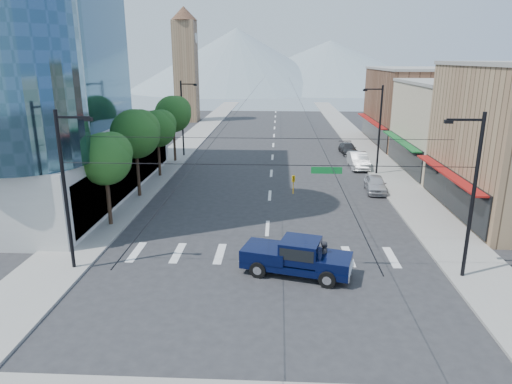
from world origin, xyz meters
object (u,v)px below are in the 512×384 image
parked_car_far (348,149)px  pedestrian (325,258)px  parked_car_near (375,184)px  pickup_truck (296,256)px  parked_car_mid (358,160)px

parked_car_far → pedestrian: bearing=-103.8°
parked_car_near → pickup_truck: bearing=-111.6°
parked_car_near → parked_car_far: (0.00, 16.88, -0.07)m
pickup_truck → parked_car_mid: pickup_truck is taller
parked_car_near → parked_car_mid: (0.00, 9.24, 0.12)m
pedestrian → parked_car_near: size_ratio=0.46×
pickup_truck → parked_car_near: 18.27m
pickup_truck → parked_car_far: size_ratio=1.40×
pedestrian → parked_car_mid: 26.54m
pickup_truck → pedestrian: pickup_truck is taller
pedestrian → parked_car_near: (6.08, 16.59, -0.25)m
parked_car_near → parked_car_mid: bearing=93.2°
parked_car_mid → parked_car_near: bearing=-90.3°
parked_car_near → parked_car_far: 16.88m
pickup_truck → parked_car_far: bearing=91.9°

